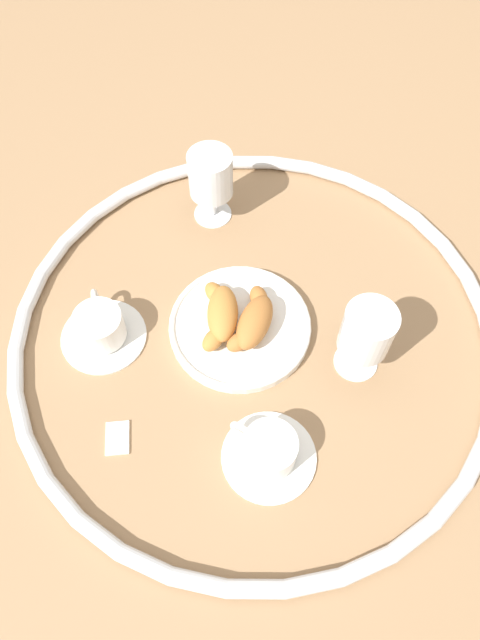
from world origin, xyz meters
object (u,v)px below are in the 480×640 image
at_px(coffee_cup_near, 101,328).
at_px(juice_glass_right, 366,334).
at_px(juice_glass_left, 211,177).
at_px(pastry_plate, 240,326).
at_px(coffee_cup_far, 269,451).
at_px(croissant_large, 255,319).
at_px(croissant_small, 221,314).
at_px(sugar_packet, 117,438).

bearing_deg(coffee_cup_near, juice_glass_right, -101.87).
bearing_deg(juice_glass_left, pastry_plate, -173.69).
xyz_separation_m(pastry_plate, coffee_cup_near, (0.01, 0.22, 0.02)).
bearing_deg(coffee_cup_far, juice_glass_left, 5.97).
bearing_deg(coffee_cup_near, croissant_large, -93.22).
height_order(pastry_plate, croissant_large, croissant_large).
relative_size(croissant_small, sugar_packet, 2.73).
height_order(coffee_cup_near, juice_glass_right, juice_glass_right).
relative_size(croissant_large, juice_glass_right, 0.88).
distance_m(pastry_plate, sugar_packet, 0.25).
bearing_deg(sugar_packet, croissant_small, -43.58).
distance_m(croissant_large, juice_glass_right, 0.17).
bearing_deg(pastry_plate, croissant_large, -105.06).
bearing_deg(croissant_small, croissant_large, -105.19).
height_order(croissant_large, juice_glass_left, juice_glass_left).
height_order(croissant_small, sugar_packet, croissant_small).
xyz_separation_m(croissant_small, coffee_cup_near, (-0.00, 0.19, -0.01)).
height_order(croissant_small, juice_glass_right, juice_glass_right).
xyz_separation_m(juice_glass_left, juice_glass_right, (-0.32, -0.20, -0.00)).
relative_size(juice_glass_left, sugar_packet, 2.80).
height_order(pastry_plate, coffee_cup_far, coffee_cup_far).
relative_size(croissant_large, juice_glass_left, 0.88).
distance_m(pastry_plate, juice_glass_left, 0.26).
height_order(coffee_cup_far, sugar_packet, coffee_cup_far).
bearing_deg(croissant_large, pastry_plate, 74.94).
bearing_deg(coffee_cup_far, sugar_packet, 77.65).
bearing_deg(juice_glass_left, coffee_cup_near, 141.34).
relative_size(croissant_small, coffee_cup_near, 1.00).
bearing_deg(sugar_packet, coffee_cup_near, 7.90).
distance_m(coffee_cup_near, coffee_cup_far, 0.32).
height_order(croissant_small, coffee_cup_far, croissant_small).
height_order(coffee_cup_near, juice_glass_left, juice_glass_left).
xyz_separation_m(juice_glass_right, sugar_packet, (-0.09, 0.37, -0.09)).
relative_size(coffee_cup_far, juice_glass_right, 0.97).
xyz_separation_m(coffee_cup_near, juice_glass_left, (0.24, -0.19, 0.07)).
distance_m(coffee_cup_far, juice_glass_left, 0.47).
xyz_separation_m(pastry_plate, juice_glass_right, (-0.08, -0.17, 0.08)).
height_order(pastry_plate, croissant_small, croissant_small).
bearing_deg(coffee_cup_near, pastry_plate, -91.91).
bearing_deg(juice_glass_right, croissant_small, 67.76).
distance_m(croissant_small, coffee_cup_far, 0.23).
bearing_deg(pastry_plate, sugar_packet, 130.48).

